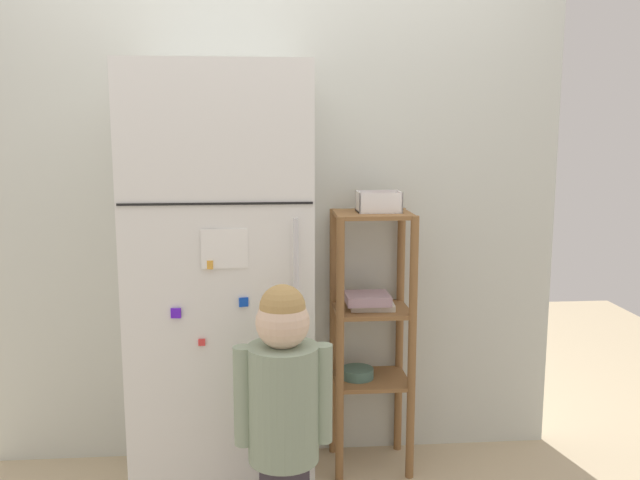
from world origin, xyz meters
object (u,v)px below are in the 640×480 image
(child_standing, at_px, (283,402))
(pantry_shelf_unit, at_px, (370,324))
(fruit_bin, at_px, (380,204))
(refrigerator, at_px, (224,289))

(child_standing, xyz_separation_m, pantry_shelf_unit, (0.41, 0.74, 0.05))
(pantry_shelf_unit, bearing_deg, fruit_bin, 20.64)
(child_standing, bearing_deg, refrigerator, 111.89)
(refrigerator, xyz_separation_m, pantry_shelf_unit, (0.63, 0.18, -0.22))
(child_standing, bearing_deg, pantry_shelf_unit, 61.06)
(refrigerator, distance_m, pantry_shelf_unit, 0.69)
(refrigerator, xyz_separation_m, fruit_bin, (0.67, 0.20, 0.32))
(pantry_shelf_unit, xyz_separation_m, fruit_bin, (0.04, 0.02, 0.53))
(pantry_shelf_unit, bearing_deg, child_standing, -118.94)
(child_standing, distance_m, fruit_bin, 1.05)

